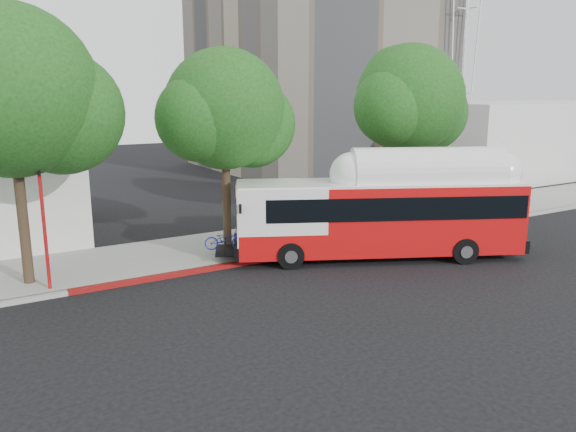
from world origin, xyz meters
name	(u,v)px	position (x,y,z in m)	size (l,w,h in m)	color
ground	(324,287)	(0.00, 0.00, 0.00)	(120.00, 120.00, 0.00)	black
sidewalk	(243,244)	(0.00, 6.50, 0.07)	(60.00, 5.00, 0.15)	gray
curb_strip	(271,258)	(0.00, 3.90, 0.07)	(60.00, 0.30, 0.15)	gray
red_curb_segment	(204,269)	(-3.00, 3.90, 0.08)	(10.00, 0.32, 0.16)	maroon
street_tree_left	(26,98)	(-8.53, 5.56, 6.60)	(6.67, 5.80, 9.74)	#2D2116
street_tree_mid	(233,114)	(-0.59, 6.06, 5.91)	(5.75, 5.00, 8.62)	#2D2116
street_tree_right	(415,103)	(9.44, 5.86, 6.26)	(6.21, 5.40, 9.18)	#2D2116
horizon_block	(510,138)	(30.00, 16.00, 3.00)	(20.00, 12.00, 6.00)	silver
transit_bus	(381,217)	(4.08, 1.87, 1.73)	(12.26, 7.28, 3.71)	red
signal_pole	(45,230)	(-8.46, 4.45, 2.23)	(0.12, 0.41, 4.34)	red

